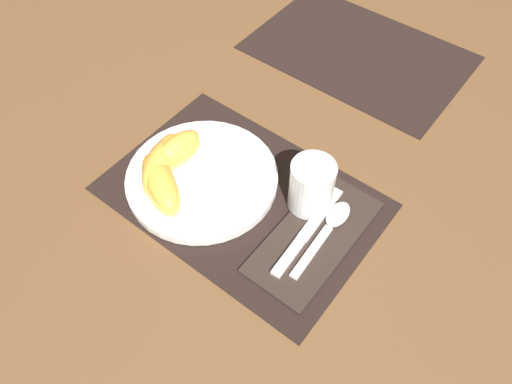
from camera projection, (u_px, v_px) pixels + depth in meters
The scene contains 13 objects.
ground_plane at pixel (242, 197), 0.87m from camera, with size 3.00×3.00×0.00m, color brown.
placemat at pixel (242, 196), 0.87m from camera, with size 0.46×0.31×0.00m.
placemat_far at pixel (358, 52), 1.10m from camera, with size 0.46×0.31×0.00m.
plate at pixel (202, 178), 0.88m from camera, with size 0.27×0.27×0.02m.
juice_glass at pixel (311, 188), 0.82m from camera, with size 0.07×0.07×0.10m.
napkin at pixel (314, 236), 0.81m from camera, with size 0.12×0.25×0.00m.
knife at pixel (307, 232), 0.81m from camera, with size 0.03×0.20×0.01m.
spoon at pixel (331, 224), 0.82m from camera, with size 0.04×0.17×0.01m.
fork at pixel (215, 170), 0.87m from camera, with size 0.19×0.10×0.00m.
citrus_wedge_0 at pixel (177, 149), 0.88m from camera, with size 0.05×0.11×0.05m.
citrus_wedge_1 at pixel (162, 157), 0.87m from camera, with size 0.08×0.12×0.04m.
citrus_wedge_2 at pixel (158, 165), 0.86m from camera, with size 0.09×0.12×0.04m.
citrus_wedge_3 at pixel (160, 182), 0.84m from camera, with size 0.14×0.11×0.04m.
Camera 1 is at (0.33, -0.39, 0.70)m, focal length 35.00 mm.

